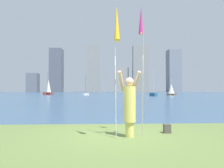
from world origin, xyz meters
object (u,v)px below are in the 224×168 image
Objects in this scene: person at (130,104)px; sailboat_7 at (153,94)px; sailboat_6 at (48,87)px; sailboat_4 at (171,90)px; kite_flag_right at (141,25)px; kite_flag_left at (117,27)px; sailboat_1 at (86,94)px; bag at (167,129)px.

sailboat_7 is (10.24, 41.07, -0.60)m from person.
sailboat_7 is at bearing -23.94° from sailboat_6.
sailboat_7 is at bearing -132.65° from sailboat_4.
sailboat_4 is (15.74, 47.16, -2.19)m from kite_flag_right.
sailboat_1 is at bearing 95.17° from kite_flag_left.
person is 2.61m from kite_flag_right.
kite_flag_right is at bearing -108.45° from sailboat_4.
sailboat_1 is at bearing -178.38° from sailboat_4.
bag is (0.89, 0.23, -3.39)m from kite_flag_right.
sailboat_1 is (-5.13, 46.56, -3.23)m from kite_flag_right.
sailboat_7 is (10.66, 41.54, -2.83)m from kite_flag_left.
sailboat_1 is at bearing 97.25° from person.
kite_flag_left is 0.68× the size of sailboat_7.
sailboat_7 reaches higher than sailboat_4.
bag is at bearing -82.59° from sailboat_1.
sailboat_4 is at bearing 71.55° from kite_flag_right.
sailboat_4 reaches higher than kite_flag_left.
bag is 0.06× the size of sailboat_1.
sailboat_7 is (24.94, -11.07, -1.62)m from sailboat_6.
sailboat_4 is 0.68× the size of sailboat_6.
kite_flag_left is 42.99m from sailboat_7.
bag is 54.04m from sailboat_6.
sailboat_4 is 8.79m from sailboat_7.
kite_flag_right is at bearing -83.71° from sailboat_1.
kite_flag_left is at bearing -149.09° from bag.
sailboat_4 is at bearing 72.72° from person.
person is 54.18m from sailboat_6.
sailboat_1 is at bearing 97.41° from bag.
kite_flag_left is 0.93× the size of kite_flag_right.
person is at bearing -84.26° from sailboat_1.
sailboat_1 is 1.23× the size of sailboat_4.
sailboat_4 is (14.84, 46.93, 1.20)m from bag.
sailboat_4 reaches higher than bag.
sailboat_4 is 31.21m from sailboat_6.
kite_flag_right is 49.76m from sailboat_4.
sailboat_1 is at bearing -27.69° from sailboat_6.
sailboat_4 is at bearing 72.45° from bag.
sailboat_7 reaches higher than sailboat_1.
kite_flag_left is at bearing -74.82° from sailboat_6.
kite_flag_right reaches higher than sailboat_4.
sailboat_1 is 20.90m from sailboat_4.
kite_flag_left is at bearing -109.07° from sailboat_4.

